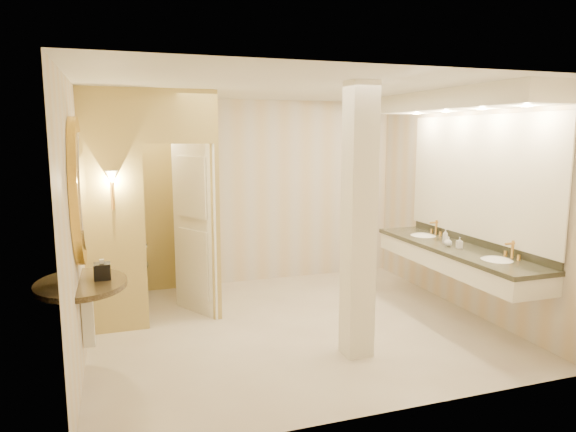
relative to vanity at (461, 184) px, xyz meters
name	(u,v)px	position (x,y,z in m)	size (l,w,h in m)	color
floor	(294,326)	(-1.98, 0.30, -1.63)	(4.50, 4.50, 0.00)	beige
ceiling	(295,88)	(-1.98, 0.30, 1.07)	(4.50, 4.50, 0.00)	silver
wall_back	(250,192)	(-1.98, 2.30, -0.28)	(4.50, 0.02, 2.70)	beige
wall_front	(382,249)	(-1.98, -1.70, -0.28)	(4.50, 0.02, 2.70)	beige
wall_left	(79,222)	(-4.23, 0.30, -0.28)	(0.02, 4.00, 2.70)	beige
wall_right	(463,203)	(0.27, 0.30, -0.28)	(0.02, 4.00, 2.70)	beige
toilet_closet	(182,202)	(-3.11, 1.26, -0.24)	(1.50, 1.55, 2.70)	#D4C66F
wall_sconce	(112,179)	(-3.90, 0.73, 0.10)	(0.14, 0.14, 0.42)	gold
vanity	(461,184)	(0.00, 0.00, 0.00)	(0.75, 2.79, 2.09)	white
console_shelf	(80,231)	(-4.19, -0.17, -0.28)	(1.02, 1.02, 1.96)	black
pillar	(359,223)	(-1.63, -0.60, -0.28)	(0.27, 0.27, 2.70)	white
tissue_box	(102,271)	(-4.02, -0.15, -0.68)	(0.15, 0.15, 0.15)	black
toilet	(132,268)	(-3.71, 2.05, -1.23)	(0.45, 0.79, 0.81)	white
soap_bottle_a	(459,243)	(-0.06, -0.10, -0.69)	(0.06, 0.06, 0.13)	beige
soap_bottle_b	(448,241)	(-0.12, 0.03, -0.70)	(0.09, 0.09, 0.12)	silver
soap_bottle_c	(445,236)	(-0.06, 0.18, -0.66)	(0.07, 0.07, 0.18)	#C6B28C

